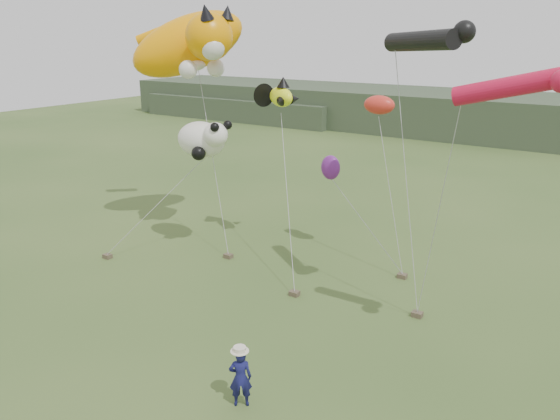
{
  "coord_description": "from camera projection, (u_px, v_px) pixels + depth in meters",
  "views": [
    {
      "loc": [
        9.65,
        -11.11,
        9.47
      ],
      "look_at": [
        0.37,
        3.0,
        4.06
      ],
      "focal_mm": 35.0,
      "sensor_mm": 36.0,
      "label": 1
    }
  ],
  "objects": [
    {
      "name": "ground",
      "position": [
        216.0,
        358.0,
        16.78
      ],
      "size": [
        120.0,
        120.0,
        0.0
      ],
      "primitive_type": "plane",
      "color": "#385123",
      "rests_on": "ground"
    },
    {
      "name": "headland",
      "position": [
        484.0,
        116.0,
        53.38
      ],
      "size": [
        90.0,
        13.0,
        4.0
      ],
      "color": "#2D3D28",
      "rests_on": "ground"
    },
    {
      "name": "festival_attendant",
      "position": [
        240.0,
        378.0,
        14.43
      ],
      "size": [
        0.73,
        0.69,
        1.68
      ],
      "primitive_type": "imported",
      "rotation": [
        0.0,
        0.0,
        3.79
      ],
      "color": "#14154D",
      "rests_on": "ground"
    },
    {
      "name": "sandbag_anchors",
      "position": [
        282.0,
        277.0,
        22.19
      ],
      "size": [
        13.77,
        5.53,
        0.19
      ],
      "color": "brown",
      "rests_on": "ground"
    },
    {
      "name": "cat_kite",
      "position": [
        192.0,
        43.0,
        24.79
      ],
      "size": [
        7.23,
        6.01,
        4.24
      ],
      "color": "#F59300",
      "rests_on": "ground"
    },
    {
      "name": "fish_kite",
      "position": [
        273.0,
        95.0,
        23.53
      ],
      "size": [
        2.79,
        1.85,
        1.35
      ],
      "color": "#EDFF1A",
      "rests_on": "ground"
    },
    {
      "name": "tube_kites",
      "position": [
        461.0,
        57.0,
        15.49
      ],
      "size": [
        6.13,
        3.63,
        2.29
      ],
      "color": "black",
      "rests_on": "ground"
    },
    {
      "name": "panda_kite",
      "position": [
        203.0,
        139.0,
        23.71
      ],
      "size": [
        2.77,
        1.79,
        1.72
      ],
      "color": "white",
      "rests_on": "ground"
    },
    {
      "name": "misc_kites",
      "position": [
        355.0,
        136.0,
        22.97
      ],
      "size": [
        3.64,
        1.52,
        3.98
      ],
      "color": "red",
      "rests_on": "ground"
    }
  ]
}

